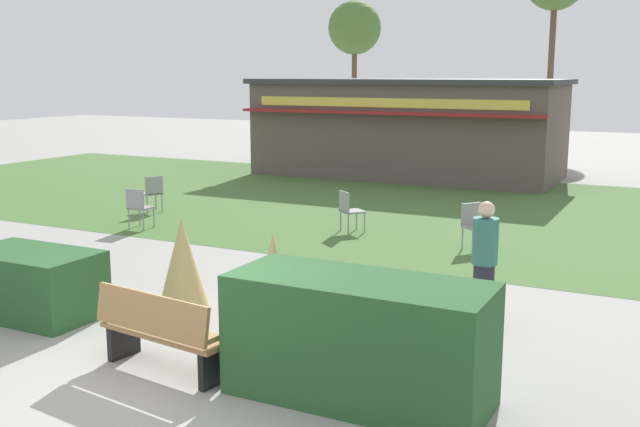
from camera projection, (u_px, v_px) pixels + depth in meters
ground_plane at (145, 391)px, 7.93m from camera, size 80.00×80.00×0.00m
lawn_patch at (463, 211)px, 18.32m from camera, size 36.00×12.00×0.01m
park_bench at (162, 331)px, 8.35m from camera, size 1.76×0.75×0.95m
hedge_left at (31, 284)px, 10.33m from camera, size 1.90×1.10×0.92m
hedge_right at (359, 340)px, 7.64m from camera, size 2.70×1.10×1.29m
ornamental_grass_behind_left at (183, 263)px, 10.66m from camera, size 0.72×0.72×1.31m
ornamental_grass_behind_right at (338, 313)px, 8.61m from camera, size 0.57×0.57×1.20m
ornamental_grass_behind_center at (273, 280)px, 9.82m from camera, size 0.63×0.63×1.29m
ornamental_grass_behind_far at (378, 311)px, 9.10m from camera, size 0.57×0.57×0.93m
food_kiosk at (408, 127)px, 24.40m from camera, size 9.91×4.58×3.16m
cafe_chair_west at (138, 205)px, 16.11m from camera, size 0.47×0.47×0.89m
cafe_chair_east at (153, 191)px, 18.08m from camera, size 0.59×0.59×0.89m
cafe_chair_center at (349, 208)px, 15.75m from camera, size 0.62×0.62×0.89m
cafe_chair_north at (474, 222)px, 14.22m from camera, size 0.62×0.62×0.89m
person_strolling at (484, 263)px, 9.84m from camera, size 0.34×0.34×1.69m
parked_car_west_slot at (439, 140)px, 30.72m from camera, size 4.30×2.26×1.20m
tree_left_bg at (355, 29)px, 39.24m from camera, size 2.80×2.80×7.11m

